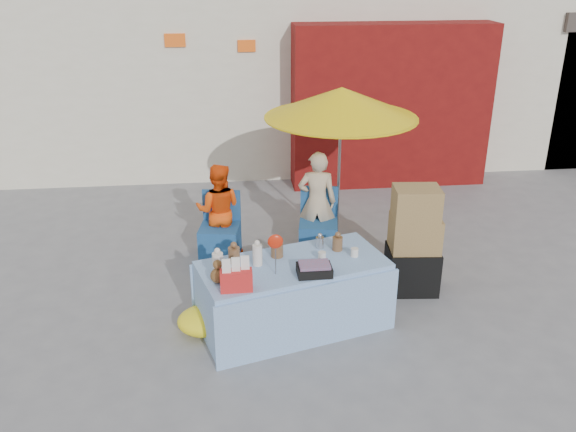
{
  "coord_description": "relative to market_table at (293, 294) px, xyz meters",
  "views": [
    {
      "loc": [
        -0.52,
        -5.33,
        3.57
      ],
      "look_at": [
        0.13,
        0.6,
        1.0
      ],
      "focal_mm": 38.0,
      "sensor_mm": 36.0,
      "label": 1
    }
  ],
  "objects": [
    {
      "name": "vendor_orange",
      "position": [
        -0.73,
        1.76,
        0.23
      ],
      "size": [
        0.66,
        0.56,
        1.21
      ],
      "primitive_type": "imported",
      "rotation": [
        0.0,
        0.0,
        2.97
      ],
      "color": "#FF4E0D",
      "rests_on": "ground"
    },
    {
      "name": "vendor_beige",
      "position": [
        0.52,
        1.76,
        0.29
      ],
      "size": [
        0.53,
        0.4,
        1.33
      ],
      "primitive_type": "imported",
      "rotation": [
        0.0,
        0.0,
        2.97
      ],
      "color": "#CCB390",
      "rests_on": "ground"
    },
    {
      "name": "chair_left",
      "position": [
        -0.73,
        1.63,
        -0.12
      ],
      "size": [
        0.55,
        0.55,
        0.85
      ],
      "rotation": [
        0.0,
        0.0,
        -0.17
      ],
      "color": "#1E4F8B",
      "rests_on": "ground"
    },
    {
      "name": "box_stack",
      "position": [
        1.44,
        0.6,
        0.2
      ],
      "size": [
        0.61,
        0.51,
        1.26
      ],
      "rotation": [
        0.0,
        0.0,
        -0.09
      ],
      "color": "black",
      "rests_on": "ground"
    },
    {
      "name": "market_table",
      "position": [
        0.0,
        0.0,
        0.0
      ],
      "size": [
        2.08,
        1.38,
        1.15
      ],
      "rotation": [
        0.0,
        0.0,
        0.28
      ],
      "color": "#9BCBF9",
      "rests_on": "ground"
    },
    {
      "name": "ground",
      "position": [
        -0.11,
        -0.03,
        -0.38
      ],
      "size": [
        80.0,
        80.0,
        0.0
      ],
      "primitive_type": "plane",
      "color": "slate",
      "rests_on": "ground"
    },
    {
      "name": "chair_right",
      "position": [
        0.52,
        1.63,
        -0.12
      ],
      "size": [
        0.55,
        0.55,
        0.85
      ],
      "rotation": [
        0.0,
        0.0,
        -0.17
      ],
      "color": "#1E4F8B",
      "rests_on": "ground"
    },
    {
      "name": "umbrella",
      "position": [
        0.82,
        1.91,
        1.51
      ],
      "size": [
        1.9,
        1.9,
        2.09
      ],
      "color": "gray",
      "rests_on": "ground"
    },
    {
      "name": "tarp_bundle",
      "position": [
        -0.88,
        -0.02,
        -0.24
      ],
      "size": [
        0.74,
        0.68,
        0.27
      ],
      "primitive_type": "ellipsoid",
      "rotation": [
        0.0,
        0.0,
        -0.38
      ],
      "color": "yellow",
      "rests_on": "ground"
    }
  ]
}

